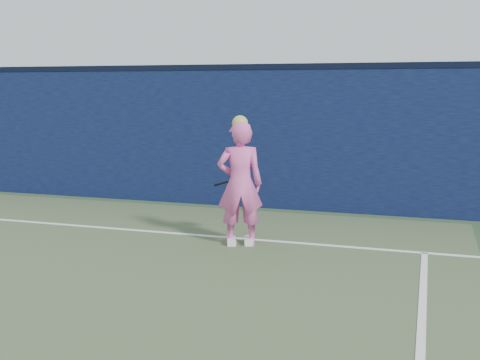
% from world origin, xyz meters
% --- Properties ---
extents(backstop_wall, '(24.00, 0.40, 2.50)m').
position_xyz_m(backstop_wall, '(0.00, 6.50, 1.25)').
color(backstop_wall, '#0D0E3A').
rests_on(backstop_wall, ground).
extents(wall_cap, '(24.00, 0.42, 0.10)m').
position_xyz_m(wall_cap, '(0.00, 6.50, 2.55)').
color(wall_cap, black).
rests_on(wall_cap, backstop_wall).
extents(player, '(0.73, 0.60, 1.81)m').
position_xyz_m(player, '(2.31, 3.72, 0.87)').
color(player, '#EB5BAC').
rests_on(player, ground).
extents(racket, '(0.52, 0.15, 0.28)m').
position_xyz_m(racket, '(2.16, 4.10, 0.86)').
color(racket, black).
rests_on(racket, ground).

